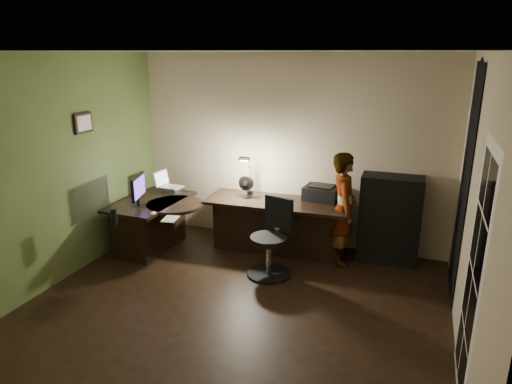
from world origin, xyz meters
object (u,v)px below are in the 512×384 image
(cabinet, at_px, (390,219))
(office_chair, at_px, (269,239))
(person, at_px, (344,209))
(desk_right, at_px, (278,227))
(desk_left, at_px, (152,225))
(monitor, at_px, (138,196))

(cabinet, distance_m, office_chair, 1.67)
(cabinet, height_order, office_chair, cabinet)
(office_chair, height_order, person, person)
(desk_right, bearing_deg, cabinet, 7.17)
(desk_left, bearing_deg, desk_right, 19.16)
(desk_right, height_order, person, person)
(desk_left, relative_size, office_chair, 1.28)
(person, bearing_deg, monitor, 89.48)
(desk_left, xyz_separation_m, cabinet, (3.16, 0.76, 0.22))
(desk_left, xyz_separation_m, desk_right, (1.69, 0.52, 0.01))
(desk_right, bearing_deg, office_chair, -83.60)
(desk_left, height_order, person, person)
(cabinet, relative_size, office_chair, 1.20)
(monitor, bearing_deg, desk_right, 8.30)
(desk_left, bearing_deg, monitor, -92.74)
(desk_right, distance_m, office_chair, 0.73)
(monitor, xyz_separation_m, office_chair, (1.83, 0.05, -0.38))
(desk_right, distance_m, cabinet, 1.50)
(office_chair, bearing_deg, person, 57.44)
(desk_left, bearing_deg, person, 13.02)
(person, bearing_deg, desk_left, 84.36)
(desk_left, relative_size, cabinet, 1.07)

